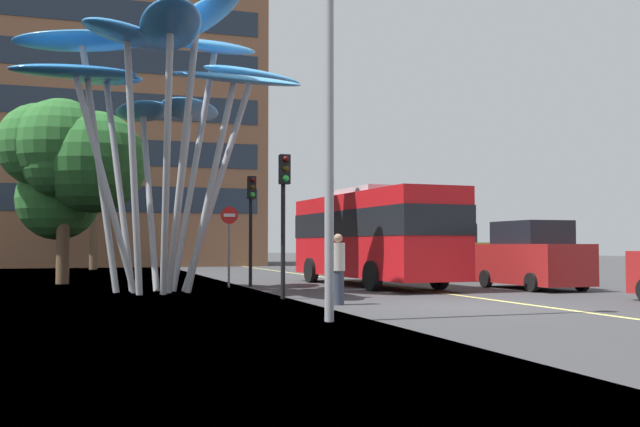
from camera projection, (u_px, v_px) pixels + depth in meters
name	position (u px, v px, depth m)	size (l,w,h in m)	color
ground	(443.00, 309.00, 17.03)	(120.00, 240.00, 0.10)	#38383A
red_bus	(372.00, 232.00, 25.98)	(3.07, 9.75, 3.50)	red
leaf_sculpture	(160.00, 77.00, 22.40)	(9.19, 9.04, 8.62)	#9EA0A5
traffic_light_kerb_near	(284.00, 195.00, 19.62)	(0.28, 0.42, 3.91)	black
traffic_light_kerb_far	(251.00, 207.00, 25.43)	(0.28, 0.42, 3.88)	black
car_parked_mid	(532.00, 257.00, 24.05)	(2.04, 4.37, 2.26)	maroon
car_parked_far	(446.00, 254.00, 30.93)	(2.00, 4.45, 2.36)	gold
street_lamp	(344.00, 41.00, 14.12)	(1.57, 0.44, 8.72)	gray
tree_pavement_near	(67.00, 162.00, 27.23)	(5.45, 5.16, 6.93)	brown
tree_pavement_far	(82.00, 175.00, 43.70)	(3.89, 4.50, 7.91)	brown
pedestrian	(338.00, 269.00, 17.67)	(0.34, 0.34, 1.74)	#2D3342
no_entry_sign	(229.00, 234.00, 25.07)	(0.60, 0.12, 2.79)	gray
backdrop_building	(73.00, 117.00, 52.88)	(26.14, 13.07, 21.68)	brown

